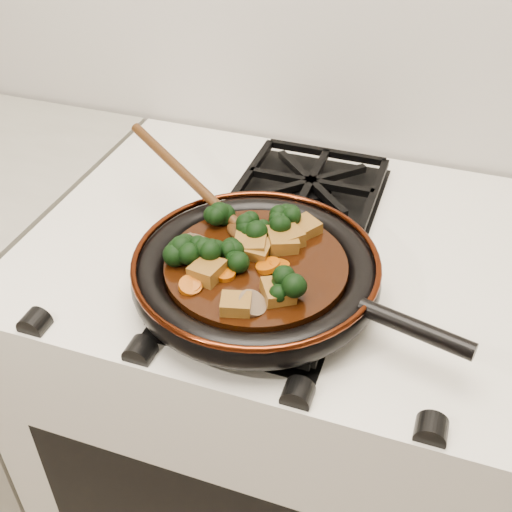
% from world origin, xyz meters
% --- Properties ---
extents(stove, '(0.76, 0.60, 0.90)m').
position_xyz_m(stove, '(0.00, 1.69, 0.45)').
color(stove, white).
rests_on(stove, ground).
extents(burner_grate_front, '(0.23, 0.23, 0.03)m').
position_xyz_m(burner_grate_front, '(0.00, 1.55, 0.91)').
color(burner_grate_front, black).
rests_on(burner_grate_front, stove).
extents(burner_grate_back, '(0.23, 0.23, 0.03)m').
position_xyz_m(burner_grate_back, '(0.00, 1.83, 0.91)').
color(burner_grate_back, black).
rests_on(burner_grate_back, stove).
extents(skillet, '(0.45, 0.33, 0.05)m').
position_xyz_m(skillet, '(0.00, 1.56, 0.94)').
color(skillet, black).
rests_on(skillet, burner_grate_front).
extents(braising_sauce, '(0.24, 0.24, 0.02)m').
position_xyz_m(braising_sauce, '(-0.00, 1.56, 0.95)').
color(braising_sauce, black).
rests_on(braising_sauce, skillet).
extents(tofu_cube_0, '(0.06, 0.06, 0.03)m').
position_xyz_m(tofu_cube_0, '(0.02, 1.61, 0.97)').
color(tofu_cube_0, brown).
rests_on(tofu_cube_0, braising_sauce).
extents(tofu_cube_1, '(0.04, 0.04, 0.03)m').
position_xyz_m(tofu_cube_1, '(-0.01, 1.58, 0.97)').
color(tofu_cube_1, brown).
rests_on(tofu_cube_1, braising_sauce).
extents(tofu_cube_2, '(0.05, 0.05, 0.03)m').
position_xyz_m(tofu_cube_2, '(-0.02, 1.58, 0.97)').
color(tofu_cube_2, brown).
rests_on(tofu_cube_2, braising_sauce).
extents(tofu_cube_3, '(0.05, 0.05, 0.02)m').
position_xyz_m(tofu_cube_3, '(0.05, 1.50, 0.97)').
color(tofu_cube_3, brown).
rests_on(tofu_cube_3, braising_sauce).
extents(tofu_cube_4, '(0.04, 0.04, 0.02)m').
position_xyz_m(tofu_cube_4, '(0.00, 1.47, 0.97)').
color(tofu_cube_4, brown).
rests_on(tofu_cube_4, braising_sauce).
extents(tofu_cube_5, '(0.05, 0.05, 0.02)m').
position_xyz_m(tofu_cube_5, '(0.04, 1.64, 0.97)').
color(tofu_cube_5, brown).
rests_on(tofu_cube_5, braising_sauce).
extents(tofu_cube_6, '(0.06, 0.06, 0.03)m').
position_xyz_m(tofu_cube_6, '(0.02, 1.60, 0.97)').
color(tofu_cube_6, brown).
rests_on(tofu_cube_6, braising_sauce).
extents(tofu_cube_7, '(0.04, 0.05, 0.03)m').
position_xyz_m(tofu_cube_7, '(-0.05, 1.51, 0.97)').
color(tofu_cube_7, brown).
rests_on(tofu_cube_7, braising_sauce).
extents(broccoli_floret_0, '(0.07, 0.07, 0.07)m').
position_xyz_m(broccoli_floret_0, '(-0.06, 1.54, 0.97)').
color(broccoli_floret_0, black).
rests_on(broccoli_floret_0, braising_sauce).
extents(broccoli_floret_1, '(0.08, 0.08, 0.07)m').
position_xyz_m(broccoli_floret_1, '(0.05, 1.50, 0.97)').
color(broccoli_floret_1, black).
rests_on(broccoli_floret_1, braising_sauce).
extents(broccoli_floret_2, '(0.08, 0.08, 0.07)m').
position_xyz_m(broccoli_floret_2, '(0.00, 1.63, 0.97)').
color(broccoli_floret_2, black).
rests_on(broccoli_floret_2, braising_sauce).
extents(broccoli_floret_3, '(0.07, 0.08, 0.06)m').
position_xyz_m(broccoli_floret_3, '(-0.07, 1.63, 0.97)').
color(broccoli_floret_3, black).
rests_on(broccoli_floret_3, braising_sauce).
extents(broccoli_floret_4, '(0.09, 0.08, 0.06)m').
position_xyz_m(broccoli_floret_4, '(-0.03, 1.55, 0.97)').
color(broccoli_floret_4, black).
rests_on(broccoli_floret_4, braising_sauce).
extents(broccoli_floret_5, '(0.07, 0.07, 0.06)m').
position_xyz_m(broccoli_floret_5, '(0.01, 1.65, 0.97)').
color(broccoli_floret_5, black).
rests_on(broccoli_floret_5, braising_sauce).
extents(broccoli_floret_6, '(0.09, 0.09, 0.06)m').
position_xyz_m(broccoli_floret_6, '(-0.02, 1.61, 0.97)').
color(broccoli_floret_6, black).
rests_on(broccoli_floret_6, braising_sauce).
extents(broccoli_floret_7, '(0.09, 0.09, 0.07)m').
position_xyz_m(broccoli_floret_7, '(-0.09, 1.53, 0.97)').
color(broccoli_floret_7, black).
rests_on(broccoli_floret_7, braising_sauce).
extents(carrot_coin_0, '(0.03, 0.03, 0.01)m').
position_xyz_m(carrot_coin_0, '(-0.06, 1.49, 0.96)').
color(carrot_coin_0, '#A64604').
rests_on(carrot_coin_0, braising_sauce).
extents(carrot_coin_1, '(0.03, 0.03, 0.01)m').
position_xyz_m(carrot_coin_1, '(-0.03, 1.52, 0.96)').
color(carrot_coin_1, '#A64604').
rests_on(carrot_coin_1, braising_sauce).
extents(carrot_coin_2, '(0.03, 0.03, 0.02)m').
position_xyz_m(carrot_coin_2, '(0.02, 1.55, 0.96)').
color(carrot_coin_2, '#A64604').
rests_on(carrot_coin_2, braising_sauce).
extents(carrot_coin_3, '(0.03, 0.03, 0.01)m').
position_xyz_m(carrot_coin_3, '(0.03, 1.56, 0.96)').
color(carrot_coin_3, '#A64604').
rests_on(carrot_coin_3, braising_sauce).
extents(carrot_coin_4, '(0.03, 0.03, 0.02)m').
position_xyz_m(carrot_coin_4, '(-0.06, 1.48, 0.96)').
color(carrot_coin_4, '#A64604').
rests_on(carrot_coin_4, braising_sauce).
extents(carrot_coin_5, '(0.03, 0.03, 0.02)m').
position_xyz_m(carrot_coin_5, '(-0.03, 1.53, 0.96)').
color(carrot_coin_5, '#A64604').
rests_on(carrot_coin_5, braising_sauce).
extents(mushroom_slice_0, '(0.05, 0.05, 0.02)m').
position_xyz_m(mushroom_slice_0, '(-0.09, 1.57, 0.97)').
color(mushroom_slice_0, brown).
rests_on(mushroom_slice_0, braising_sauce).
extents(mushroom_slice_1, '(0.04, 0.04, 0.03)m').
position_xyz_m(mushroom_slice_1, '(-0.08, 1.53, 0.97)').
color(mushroom_slice_1, brown).
rests_on(mushroom_slice_1, braising_sauce).
extents(mushroom_slice_2, '(0.04, 0.04, 0.02)m').
position_xyz_m(mushroom_slice_2, '(0.02, 1.48, 0.97)').
color(mushroom_slice_2, brown).
rests_on(mushroom_slice_2, braising_sauce).
extents(mushroom_slice_3, '(0.04, 0.04, 0.03)m').
position_xyz_m(mushroom_slice_3, '(-0.09, 1.57, 0.97)').
color(mushroom_slice_3, brown).
rests_on(mushroom_slice_3, braising_sauce).
extents(wooden_spoon, '(0.16, 0.11, 0.27)m').
position_xyz_m(wooden_spoon, '(-0.10, 1.65, 0.98)').
color(wooden_spoon, '#40230D').
rests_on(wooden_spoon, braising_sauce).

